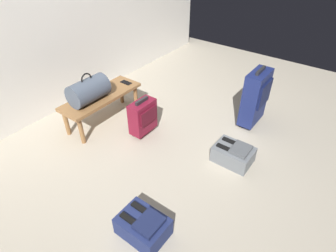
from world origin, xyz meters
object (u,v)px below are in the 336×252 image
Objects in this scene: duffel_bag_slate at (89,90)px; backpack_navy at (143,226)px; suitcase_small_burgundy at (143,116)px; backpack_grey at (233,154)px; cell_phone at (126,83)px; suitcase_upright_navy at (255,97)px; bench at (102,99)px.

backpack_navy is at bearing -117.55° from duffel_bag_slate.
backpack_grey is at bearing -79.29° from suitcase_small_burgundy.
cell_phone is at bearing 86.02° from backpack_grey.
suitcase_small_burgundy is at bearing 40.67° from backpack_navy.
suitcase_upright_navy is 1.57× the size of suitcase_small_burgundy.
duffel_bag_slate is 0.57m from cell_phone.
suitcase_small_burgundy is at bearing 100.71° from backpack_grey.
suitcase_upright_navy reaches higher than bench.
bench is 2.27× the size of duffel_bag_slate.
suitcase_small_burgundy is at bearing -119.64° from cell_phone.
bench is 2.63× the size of backpack_navy.
duffel_bag_slate is at bearing 128.52° from suitcase_upright_navy.
cell_phone reaches higher than backpack_navy.
bench is 1.39× the size of suitcase_upright_navy.
suitcase_upright_navy reaches higher than duffel_bag_slate.
duffel_bag_slate is at bearing 180.00° from bench.
suitcase_small_burgundy reaches higher than backpack_navy.
cell_phone is 0.38× the size of backpack_grey.
suitcase_upright_navy is 1.90× the size of backpack_grey.
suitcase_upright_navy is at bearing -44.54° from suitcase_small_burgundy.
backpack_navy is (-0.89, -1.40, -0.21)m from bench.
backpack_navy is at bearing -122.37° from bench.
duffel_bag_slate is 0.66m from suitcase_small_burgundy.
suitcase_small_burgundy reaches higher than bench.
suitcase_upright_navy is (1.02, -1.47, 0.06)m from bench.
duffel_bag_slate is (-0.16, 0.00, 0.19)m from bench.
bench reaches higher than backpack_grey.
suitcase_upright_navy is at bearing -51.48° from duffel_bag_slate.
bench is at bearing 100.12° from backpack_grey.
suitcase_upright_navy reaches higher than cell_phone.
bench is 2.63× the size of backpack_grey.
bench is 0.40m from cell_phone.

